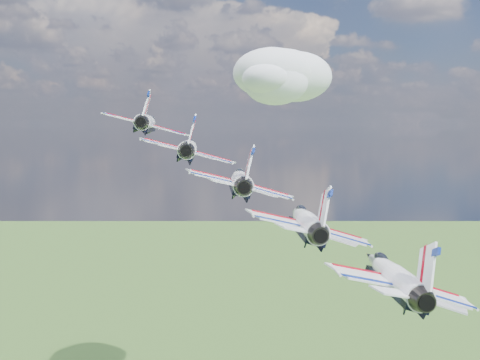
# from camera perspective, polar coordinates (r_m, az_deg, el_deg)

# --- Properties ---
(cloud_far) EXTENTS (52.61, 41.34, 20.67)m
(cloud_far) POSITION_cam_1_polar(r_m,az_deg,el_deg) (289.94, 1.83, 9.54)
(cloud_far) COLOR white
(jet_0) EXTENTS (14.43, 18.06, 7.53)m
(jet_0) POSITION_cam_1_polar(r_m,az_deg,el_deg) (82.25, -8.76, 5.42)
(jet_0) COLOR white
(jet_1) EXTENTS (14.43, 18.06, 7.53)m
(jet_1) POSITION_cam_1_polar(r_m,az_deg,el_deg) (73.39, -4.88, 3.03)
(jet_1) COLOR white
(jet_2) EXTENTS (14.43, 18.06, 7.53)m
(jet_2) POSITION_cam_1_polar(r_m,az_deg,el_deg) (65.11, -0.00, -0.00)
(jet_2) COLOR silver
(jet_3) EXTENTS (14.43, 18.06, 7.53)m
(jet_3) POSITION_cam_1_polar(r_m,az_deg,el_deg) (57.67, 6.22, -3.86)
(jet_3) COLOR white
(jet_4) EXTENTS (14.43, 18.06, 7.53)m
(jet_4) POSITION_cam_1_polar(r_m,az_deg,el_deg) (51.44, 14.20, -8.68)
(jet_4) COLOR white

